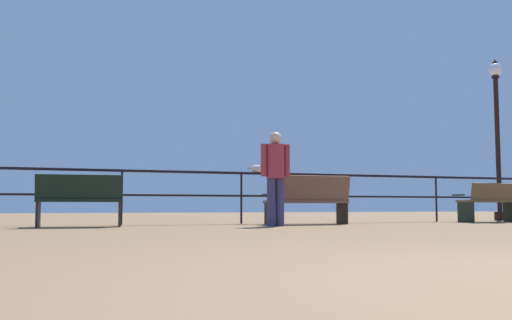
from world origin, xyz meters
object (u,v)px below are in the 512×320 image
bench_near_left (80,198)px  person_by_bench (275,172)px  seagull_on_rail (258,168)px  bench_near_right (308,198)px  lamppost_center (497,126)px  bench_far_right (492,200)px

bench_near_left → person_by_bench: bearing=-12.9°
person_by_bench → seagull_on_rail: (0.27, 1.63, 0.18)m
bench_near_right → seagull_on_rail: bearing=130.2°
bench_near_right → lamppost_center: size_ratio=0.40×
bench_near_left → bench_near_right: 4.33m
bench_near_left → lamppost_center: 10.51m
bench_near_left → person_by_bench: person_by_bench is taller
bench_far_right → person_by_bench: 5.65m
bench_near_left → seagull_on_rail: 3.75m
bench_near_left → lamppost_center: lamppost_center is taller
bench_near_left → bench_near_right: bearing=-0.2°
bench_near_left → person_by_bench: (3.33, -0.77, 0.48)m
seagull_on_rail → bench_far_right: bearing=-9.2°
bench_far_right → seagull_on_rail: bearing=170.8°
person_by_bench → bench_far_right: bearing=7.8°
lamppost_center → bench_near_left: bearing=-173.3°
bench_near_right → bench_far_right: bench_near_right is taller
bench_near_left → bench_far_right: (8.90, 0.00, -0.00)m
bench_near_right → person_by_bench: person_by_bench is taller
bench_far_right → lamppost_center: size_ratio=0.37×
bench_near_right → seagull_on_rail: (-0.74, 0.87, 0.64)m
bench_near_left → seagull_on_rail: size_ratio=3.77×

